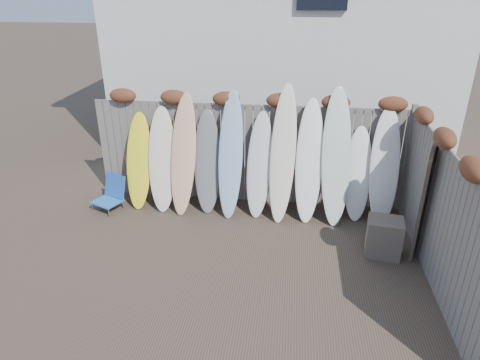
# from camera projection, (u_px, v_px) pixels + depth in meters

# --- Properties ---
(ground) EXTENTS (80.00, 80.00, 0.00)m
(ground) POSITION_uv_depth(u_px,v_px,m) (231.00, 271.00, 6.65)
(ground) COLOR #493A2D
(back_fence) EXTENTS (6.05, 0.28, 2.24)m
(back_fence) POSITION_uv_depth(u_px,v_px,m) (251.00, 146.00, 8.29)
(back_fence) COLOR slate
(back_fence) RESTS_ON ground
(right_fence) EXTENTS (0.28, 4.40, 2.24)m
(right_fence) POSITION_uv_depth(u_px,v_px,m) (441.00, 210.00, 6.06)
(right_fence) COLOR slate
(right_fence) RESTS_ON ground
(house) EXTENTS (8.50, 5.50, 6.33)m
(house) POSITION_uv_depth(u_px,v_px,m) (284.00, 18.00, 11.07)
(house) COLOR silver
(house) RESTS_ON ground
(beach_chair) EXTENTS (0.67, 0.69, 0.66)m
(beach_chair) POSITION_uv_depth(u_px,v_px,m) (111.00, 194.00, 8.37)
(beach_chair) COLOR blue
(beach_chair) RESTS_ON ground
(wooden_crate) EXTENTS (0.61, 0.53, 0.64)m
(wooden_crate) POSITION_uv_depth(u_px,v_px,m) (384.00, 237.00, 6.93)
(wooden_crate) COLOR brown
(wooden_crate) RESTS_ON ground
(lattice_panel) EXTENTS (0.53, 1.19, 1.90)m
(lattice_panel) POSITION_uv_depth(u_px,v_px,m) (426.00, 194.00, 6.95)
(lattice_panel) COLOR #422F28
(lattice_panel) RESTS_ON ground
(surfboard_0) EXTENTS (0.51, 0.67, 1.83)m
(surfboard_0) POSITION_uv_depth(u_px,v_px,m) (139.00, 161.00, 8.28)
(surfboard_0) COLOR yellow
(surfboard_0) RESTS_ON ground
(surfboard_1) EXTENTS (0.59, 0.74, 1.96)m
(surfboard_1) POSITION_uv_depth(u_px,v_px,m) (162.00, 160.00, 8.18)
(surfboard_1) COLOR beige
(surfboard_1) RESTS_ON ground
(surfboard_2) EXTENTS (0.56, 0.83, 2.23)m
(surfboard_2) POSITION_uv_depth(u_px,v_px,m) (183.00, 155.00, 8.04)
(surfboard_2) COLOR #F6A273
(surfboard_2) RESTS_ON ground
(surfboard_3) EXTENTS (0.57, 0.73, 1.92)m
(surfboard_3) POSITION_uv_depth(u_px,v_px,m) (207.00, 162.00, 8.13)
(surfboard_3) COLOR slate
(surfboard_3) RESTS_ON ground
(surfboard_4) EXTENTS (0.47, 0.82, 2.31)m
(surfboard_4) POSITION_uv_depth(u_px,v_px,m) (231.00, 155.00, 7.92)
(surfboard_4) COLOR #90B3D3
(surfboard_4) RESTS_ON ground
(surfboard_5) EXTENTS (0.53, 0.73, 1.94)m
(surfboard_5) POSITION_uv_depth(u_px,v_px,m) (259.00, 165.00, 7.98)
(surfboard_5) COLOR silver
(surfboard_5) RESTS_ON ground
(surfboard_6) EXTENTS (0.53, 0.89, 2.45)m
(surfboard_6) POSITION_uv_depth(u_px,v_px,m) (283.00, 154.00, 7.77)
(surfboard_6) COLOR white
(surfboard_6) RESTS_ON ground
(surfboard_7) EXTENTS (0.51, 0.78, 2.20)m
(surfboard_7) POSITION_uv_depth(u_px,v_px,m) (309.00, 161.00, 7.79)
(surfboard_7) COLOR white
(surfboard_7) RESTS_ON ground
(surfboard_8) EXTENTS (0.59, 0.89, 2.42)m
(surfboard_8) POSITION_uv_depth(u_px,v_px,m) (336.00, 157.00, 7.67)
(surfboard_8) COLOR silver
(surfboard_8) RESTS_ON ground
(surfboard_9) EXTENTS (0.48, 0.62, 1.71)m
(surfboard_9) POSITION_uv_depth(u_px,v_px,m) (358.00, 174.00, 7.88)
(surfboard_9) COLOR white
(surfboard_9) RESTS_ON ground
(surfboard_10) EXTENTS (0.53, 0.75, 2.08)m
(surfboard_10) POSITION_uv_depth(u_px,v_px,m) (385.00, 167.00, 7.70)
(surfboard_10) COLOR white
(surfboard_10) RESTS_ON ground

